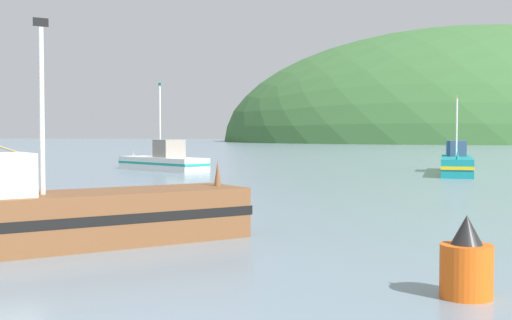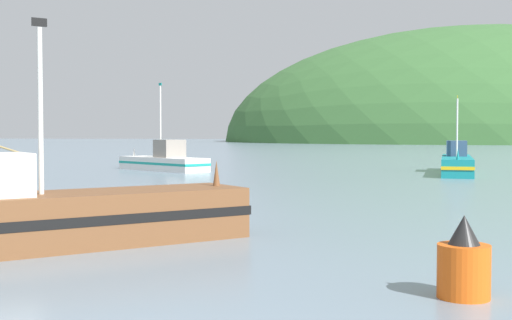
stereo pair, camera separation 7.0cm
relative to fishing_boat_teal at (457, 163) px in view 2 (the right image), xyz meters
The scene contains 5 objects.
hill_mid_left 176.56m from the fishing_boat_teal, 81.90° to the left, with size 160.26×128.21×72.72m, color #386633.
fishing_boat_teal is the anchor object (origin of this frame).
fishing_boat_brown 35.33m from the fishing_boat_teal, 112.16° to the right, with size 8.86×8.39×5.52m.
fishing_boat_white 21.11m from the fishing_boat_teal, behind, with size 8.22×6.86×6.54m.
channel_buoy 36.09m from the fishing_boat_teal, 96.47° to the right, with size 0.88×0.88×1.41m.
Camera 2 is at (3.18, -5.85, 2.79)m, focal length 46.26 mm.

